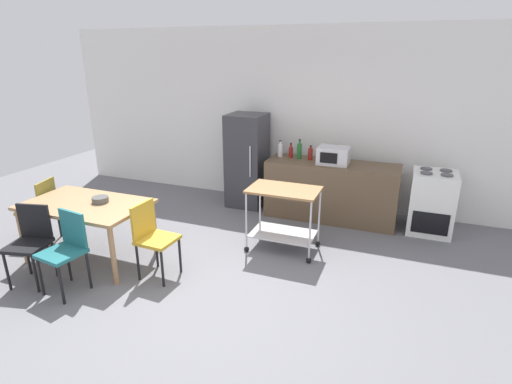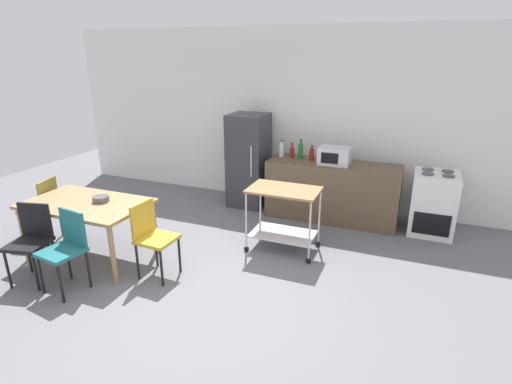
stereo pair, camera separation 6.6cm
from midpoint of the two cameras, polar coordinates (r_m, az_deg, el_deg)
ground_plane at (r=4.57m, az=-8.37°, el=-13.94°), size 12.00×12.00×0.00m
back_wall at (r=6.86m, az=4.36°, el=10.52°), size 8.40×0.12×2.90m
kitchen_counter at (r=6.33m, az=10.33°, el=0.15°), size 2.00×0.64×0.90m
dining_table at (r=5.35m, az=-23.36°, el=-2.25°), size 1.50×0.90×0.75m
chair_teal at (r=4.80m, az=-25.79°, el=-7.04°), size 0.45×0.45×0.89m
chair_olive at (r=6.16m, az=-28.58°, el=-1.83°), size 0.49×0.49×0.89m
chair_black at (r=5.17m, az=-29.76°, el=-5.84°), size 0.48×0.48×0.89m
chair_mustard at (r=4.75m, az=-14.90°, el=-5.93°), size 0.42×0.42×0.89m
stove_oven at (r=6.26m, az=23.47°, el=-1.37°), size 0.60×0.61×0.92m
refrigerator at (r=6.72m, az=-1.54°, el=4.50°), size 0.60×0.63×1.55m
kitchen_cart at (r=5.19m, az=3.57°, el=-2.42°), size 0.91×0.57×0.85m
bottle_olive_oil at (r=6.46m, az=3.18°, el=6.01°), size 0.08×0.08×0.26m
bottle_sesame_oil at (r=6.42m, az=4.68°, el=5.72°), size 0.07×0.07×0.23m
bottle_sparkling_water at (r=6.35m, az=5.90°, el=5.87°), size 0.07×0.07×0.31m
bottle_hot_sauce at (r=6.31m, az=7.46°, el=5.42°), size 0.07×0.07×0.23m
microwave at (r=6.11m, az=10.68°, el=5.13°), size 0.46×0.35×0.26m
fruit_bowl at (r=5.27m, az=-21.64°, el=-1.02°), size 0.20×0.20×0.07m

